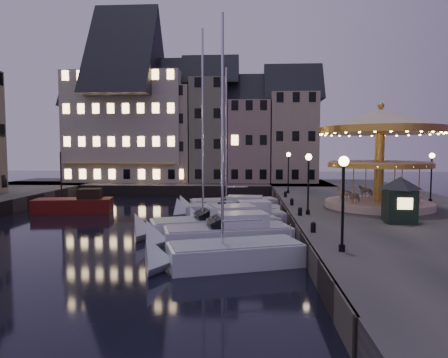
# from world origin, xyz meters

# --- Properties ---
(ground) EXTENTS (160.00, 160.00, 0.00)m
(ground) POSITION_xyz_m (0.00, 0.00, 0.00)
(ground) COLOR black
(ground) RESTS_ON ground
(quay_east) EXTENTS (16.00, 56.00, 1.30)m
(quay_east) POSITION_xyz_m (14.00, 6.00, 0.65)
(quay_east) COLOR #474442
(quay_east) RESTS_ON ground
(quay_north) EXTENTS (44.00, 12.00, 1.30)m
(quay_north) POSITION_xyz_m (-8.00, 28.00, 0.65)
(quay_north) COLOR #474442
(quay_north) RESTS_ON ground
(quaywall_e) EXTENTS (0.15, 44.00, 1.30)m
(quaywall_e) POSITION_xyz_m (6.00, 6.00, 0.65)
(quaywall_e) COLOR #47423A
(quaywall_e) RESTS_ON ground
(quaywall_n) EXTENTS (48.00, 0.15, 1.30)m
(quaywall_n) POSITION_xyz_m (-6.00, 22.00, 0.65)
(quaywall_n) COLOR #47423A
(quaywall_n) RESTS_ON ground
(streetlamp_a) EXTENTS (0.44, 0.44, 4.17)m
(streetlamp_a) POSITION_xyz_m (7.20, -9.00, 4.02)
(streetlamp_a) COLOR black
(streetlamp_a) RESTS_ON quay_east
(streetlamp_b) EXTENTS (0.44, 0.44, 4.17)m
(streetlamp_b) POSITION_xyz_m (7.20, 1.00, 4.02)
(streetlamp_b) COLOR black
(streetlamp_b) RESTS_ON quay_east
(streetlamp_c) EXTENTS (0.44, 0.44, 4.17)m
(streetlamp_c) POSITION_xyz_m (7.20, 14.50, 4.02)
(streetlamp_c) COLOR black
(streetlamp_c) RESTS_ON quay_east
(streetlamp_d) EXTENTS (0.44, 0.44, 4.17)m
(streetlamp_d) POSITION_xyz_m (18.50, 8.00, 4.02)
(streetlamp_d) COLOR black
(streetlamp_d) RESTS_ON quay_east
(bollard_a) EXTENTS (0.30, 0.30, 0.57)m
(bollard_a) POSITION_xyz_m (6.60, -5.00, 1.60)
(bollard_a) COLOR black
(bollard_a) RESTS_ON quay_east
(bollard_b) EXTENTS (0.30, 0.30, 0.57)m
(bollard_b) POSITION_xyz_m (6.60, 0.50, 1.60)
(bollard_b) COLOR black
(bollard_b) RESTS_ON quay_east
(bollard_c) EXTENTS (0.30, 0.30, 0.57)m
(bollard_c) POSITION_xyz_m (6.60, 5.50, 1.60)
(bollard_c) COLOR black
(bollard_c) RESTS_ON quay_east
(bollard_d) EXTENTS (0.30, 0.30, 0.57)m
(bollard_d) POSITION_xyz_m (6.60, 11.00, 1.60)
(bollard_d) COLOR black
(bollard_d) RESTS_ON quay_east
(townhouse_na) EXTENTS (5.50, 8.00, 12.80)m
(townhouse_na) POSITION_xyz_m (-19.50, 30.00, 7.78)
(townhouse_na) COLOR gray
(townhouse_na) RESTS_ON quay_north
(townhouse_nb) EXTENTS (6.16, 8.00, 13.80)m
(townhouse_nb) POSITION_xyz_m (-14.05, 30.00, 8.28)
(townhouse_nb) COLOR tan
(townhouse_nb) RESTS_ON quay_north
(townhouse_nc) EXTENTS (6.82, 8.00, 14.80)m
(townhouse_nc) POSITION_xyz_m (-8.00, 30.00, 8.78)
(townhouse_nc) COLOR tan
(townhouse_nc) RESTS_ON quay_north
(townhouse_nd) EXTENTS (5.50, 8.00, 15.80)m
(townhouse_nd) POSITION_xyz_m (-2.25, 30.00, 9.28)
(townhouse_nd) COLOR gray
(townhouse_nd) RESTS_ON quay_north
(townhouse_ne) EXTENTS (6.16, 8.00, 12.80)m
(townhouse_ne) POSITION_xyz_m (3.20, 30.00, 7.78)
(townhouse_ne) COLOR #A2897B
(townhouse_ne) RESTS_ON quay_north
(townhouse_nf) EXTENTS (6.82, 8.00, 13.80)m
(townhouse_nf) POSITION_xyz_m (9.25, 30.00, 8.28)
(townhouse_nf) COLOR tan
(townhouse_nf) RESTS_ON quay_north
(hotel_corner) EXTENTS (17.60, 9.00, 16.80)m
(hotel_corner) POSITION_xyz_m (-14.00, 30.00, 9.78)
(hotel_corner) COLOR beige
(hotel_corner) RESTS_ON quay_north
(motorboat_a) EXTENTS (7.68, 4.63, 12.82)m
(motorboat_a) POSITION_xyz_m (1.92, -7.20, 0.54)
(motorboat_a) COLOR silver
(motorboat_a) RESTS_ON ground
(motorboat_b) EXTENTS (8.66, 4.51, 2.15)m
(motorboat_b) POSITION_xyz_m (1.50, -2.94, 0.64)
(motorboat_b) COLOR silver
(motorboat_b) RESTS_ON ground
(motorboat_c) EXTENTS (9.54, 5.38, 12.84)m
(motorboat_c) POSITION_xyz_m (0.53, -0.09, 0.68)
(motorboat_c) COLOR silver
(motorboat_c) RESTS_ON ground
(motorboat_d) EXTENTS (7.13, 3.42, 2.15)m
(motorboat_d) POSITION_xyz_m (2.44, 2.73, 0.64)
(motorboat_d) COLOR silver
(motorboat_d) RESTS_ON ground
(motorboat_e) EXTENTS (8.63, 3.12, 2.15)m
(motorboat_e) POSITION_xyz_m (1.52, 6.13, 0.64)
(motorboat_e) COLOR #B7BEC7
(motorboat_e) RESTS_ON ground
(motorboat_f) EXTENTS (9.22, 4.52, 12.27)m
(motorboat_f) POSITION_xyz_m (1.29, 10.39, 0.53)
(motorboat_f) COLOR silver
(motorboat_f) RESTS_ON ground
(red_fishing_boat) EXTENTS (7.08, 3.40, 5.74)m
(red_fishing_boat) POSITION_xyz_m (-12.64, 8.69, 0.69)
(red_fishing_boat) COLOR maroon
(red_fishing_boat) RESTS_ON ground
(carousel) EXTENTS (9.13, 9.13, 7.99)m
(carousel) POSITION_xyz_m (13.09, 4.57, 6.56)
(carousel) COLOR beige
(carousel) RESTS_ON quay_east
(ticket_kiosk) EXTENTS (2.72, 2.72, 3.19)m
(ticket_kiosk) POSITION_xyz_m (12.32, -1.74, 3.20)
(ticket_kiosk) COLOR black
(ticket_kiosk) RESTS_ON quay_east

